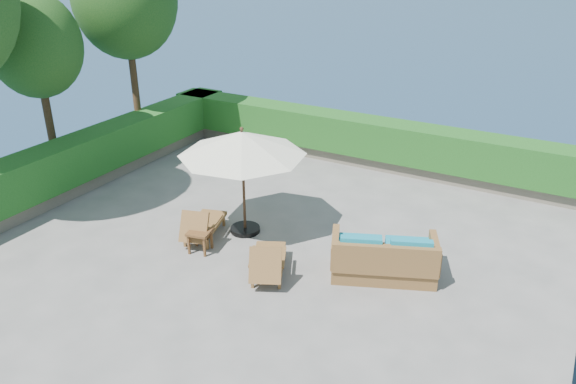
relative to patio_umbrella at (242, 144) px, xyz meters
The scene contains 13 objects.
ground 2.23m from the patio_umbrella, 42.44° to the right, with size 12.00×12.00×0.00m, color gray.
foundation 3.70m from the patio_umbrella, 42.44° to the right, with size 12.00×12.00×3.00m, color #595347.
ocean 5.12m from the patio_umbrella, 42.44° to the right, with size 600.00×600.00×0.00m, color #173649.
planter_wall_far 5.36m from the patio_umbrella, 82.26° to the left, with size 12.00×0.60×0.36m, color gray.
planter_wall_left 5.30m from the patio_umbrella, behind, with size 0.60×12.00×0.36m, color gray.
hedge_far 5.16m from the patio_umbrella, 82.26° to the left, with size 12.40×0.90×1.00m, color #133F12.
hedge_left 5.10m from the patio_umbrella, behind, with size 0.90×12.40×1.00m, color #133F12.
tree_mid 5.92m from the patio_umbrella, behind, with size 2.20×2.20×4.83m.
patio_umbrella is the anchor object (origin of this frame).
lounge_left 1.93m from the patio_umbrella, 130.79° to the right, with size 0.96×1.53×0.82m.
lounge_right 2.51m from the patio_umbrella, 43.61° to the right, with size 1.15×1.55×0.83m.
side_table 2.04m from the patio_umbrella, 106.39° to the right, with size 0.52×0.52×0.47m.
wicker_loveseat 3.67m from the patio_umbrella, ahead, with size 2.20×1.68×0.97m.
Camera 1 is at (5.42, -8.43, 5.94)m, focal length 35.00 mm.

